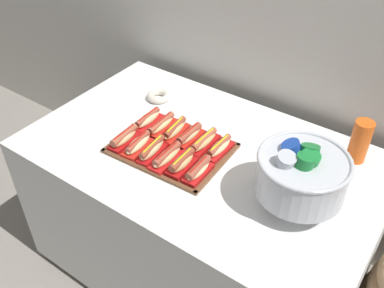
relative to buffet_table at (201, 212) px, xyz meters
The scene contains 18 objects.
ground_plane 0.42m from the buffet_table, ahead, with size 10.00×10.00×0.00m, color gray.
buffet_table is the anchor object (origin of this frame).
serving_tray 0.40m from the buffet_table, 150.31° to the right, with size 0.50×0.38×0.01m.
hot_dog_0 0.53m from the buffet_table, 152.41° to the right, with size 0.07×0.16×0.06m.
hot_dog_1 0.49m from the buffet_table, 145.64° to the right, with size 0.08×0.17×0.06m.
hot_dog_2 0.46m from the buffet_table, 134.77° to the right, with size 0.07×0.17×0.06m.
hot_dog_3 0.44m from the buffet_table, 116.56° to the right, with size 0.07×0.18×0.06m.
hot_dog_4 0.44m from the buffet_table, 89.17° to the right, with size 0.07×0.16×0.06m.
hot_dog_5 0.44m from the buffet_table, 61.06° to the right, with size 0.07×0.15×0.06m.
hot_dog_6 0.51m from the buffet_table, behind, with size 0.07×0.17×0.06m.
hot_dog_7 0.47m from the buffet_table, behind, with size 0.07×0.18×0.06m.
hot_dog_8 0.44m from the buffet_table, behind, with size 0.08×0.18×0.06m.
hot_dog_9 0.42m from the buffet_table, 166.59° to the left, with size 0.06×0.17×0.06m.
hot_dog_10 0.41m from the buffet_table, 102.89° to the left, with size 0.06×0.18×0.06m.
hot_dog_11 0.42m from the buffet_table, 20.14° to the left, with size 0.06×0.16×0.06m.
punch_bowl 0.70m from the buffet_table, ahead, with size 0.33×0.33×0.27m.
cup_stack 0.79m from the buffet_table, 30.62° to the left, with size 0.08×0.08×0.19m.
donut 0.61m from the buffet_table, 152.02° to the left, with size 0.12×0.12×0.03m.
Camera 1 is at (0.78, -1.18, 1.96)m, focal length 40.29 mm.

